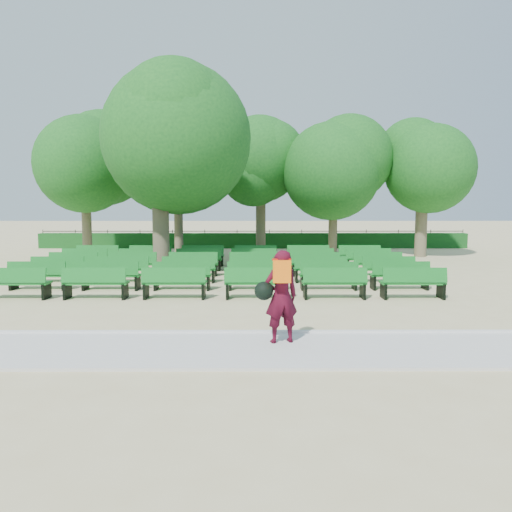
{
  "coord_description": "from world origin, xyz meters",
  "views": [
    {
      "loc": [
        0.05,
        -16.39,
        2.74
      ],
      "look_at": [
        0.11,
        -1.0,
        1.1
      ],
      "focal_mm": 35.0,
      "sensor_mm": 36.0,
      "label": 1
    }
  ],
  "objects": [
    {
      "name": "tree_line",
      "position": [
        0.0,
        10.0,
        0.0
      ],
      "size": [
        21.8,
        6.8,
        7.04
      ],
      "primitive_type": null,
      "color": "#1A5E1C",
      "rests_on": "ground"
    },
    {
      "name": "curb",
      "position": [
        0.0,
        -6.25,
        0.05
      ],
      "size": [
        30.0,
        0.12,
        0.1
      ],
      "primitive_type": "cube",
      "color": "silver",
      "rests_on": "ground"
    },
    {
      "name": "hedge",
      "position": [
        0.0,
        14.0,
        0.45
      ],
      "size": [
        26.0,
        0.7,
        0.9
      ],
      "primitive_type": "cube",
      "color": "#134D19",
      "rests_on": "ground"
    },
    {
      "name": "person",
      "position": [
        0.55,
        -6.99,
        0.99
      ],
      "size": [
        0.88,
        0.58,
        1.79
      ],
      "rotation": [
        0.0,
        0.0,
        3.4
      ],
      "color": "#3F0918",
      "rests_on": "ground"
    },
    {
      "name": "paving",
      "position": [
        0.0,
        -7.4,
        0.03
      ],
      "size": [
        30.0,
        2.2,
        0.06
      ],
      "primitive_type": "cube",
      "color": "beige",
      "rests_on": "ground"
    },
    {
      "name": "bench_array",
      "position": [
        -1.05,
        1.52,
        0.09
      ],
      "size": [
        1.84,
        0.62,
        1.15
      ],
      "rotation": [
        0.0,
        0.0,
        -0.03
      ],
      "color": "#136D20",
      "rests_on": "ground"
    },
    {
      "name": "ground",
      "position": [
        0.0,
        0.0,
        0.0
      ],
      "size": [
        120.0,
        120.0,
        0.0
      ],
      "primitive_type": "plane",
      "color": "tan"
    },
    {
      "name": "tree_among",
      "position": [
        -3.61,
        3.18,
        5.03
      ],
      "size": [
        5.64,
        5.64,
        7.59
      ],
      "color": "brown",
      "rests_on": "ground"
    },
    {
      "name": "fence",
      "position": [
        0.0,
        14.4,
        0.0
      ],
      "size": [
        26.0,
        0.1,
        1.02
      ],
      "primitive_type": null,
      "color": "black",
      "rests_on": "ground"
    }
  ]
}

